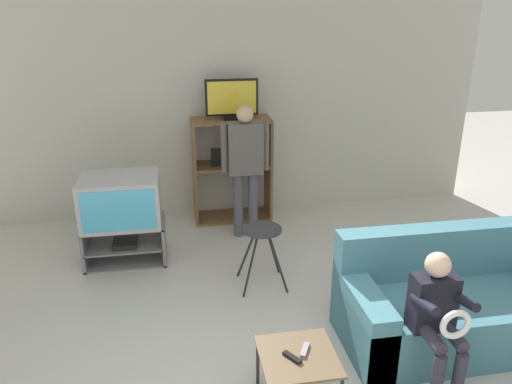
# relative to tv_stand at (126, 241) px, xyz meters

# --- Properties ---
(wall_back) EXTENTS (6.40, 0.06, 2.60)m
(wall_back) POSITION_rel_tv_stand_xyz_m (1.21, 1.17, 1.09)
(wall_back) COLOR beige
(wall_back) RESTS_ON ground_plane
(tv_stand) EXTENTS (0.82, 0.54, 0.42)m
(tv_stand) POSITION_rel_tv_stand_xyz_m (0.00, 0.00, 0.00)
(tv_stand) COLOR slate
(tv_stand) RESTS_ON ground_plane
(television_main) EXTENTS (0.78, 0.59, 0.50)m
(television_main) POSITION_rel_tv_stand_xyz_m (-0.01, -0.00, 0.46)
(television_main) COLOR #B2B2B7
(television_main) RESTS_ON tv_stand
(media_shelf) EXTENTS (0.94, 0.43, 1.26)m
(media_shelf) POSITION_rel_tv_stand_xyz_m (1.24, 0.89, 0.43)
(media_shelf) COLOR brown
(media_shelf) RESTS_ON ground_plane
(television_flat) EXTENTS (0.61, 0.20, 0.46)m
(television_flat) POSITION_rel_tv_stand_xyz_m (1.25, 0.88, 1.27)
(television_flat) COLOR black
(television_flat) RESTS_ON media_shelf
(folding_stool) EXTENTS (0.44, 0.41, 0.59)m
(folding_stool) POSITION_rel_tv_stand_xyz_m (1.31, -0.73, 0.28)
(folding_stool) COLOR black
(folding_stool) RESTS_ON ground_plane
(snack_table) EXTENTS (0.50, 0.50, 0.39)m
(snack_table) POSITION_rel_tv_stand_xyz_m (1.26, -2.27, 0.14)
(snack_table) COLOR brown
(snack_table) RESTS_ON ground_plane
(remote_control_black) EXTENTS (0.11, 0.14, 0.02)m
(remote_control_black) POSITION_rel_tv_stand_xyz_m (1.22, -2.30, 0.19)
(remote_control_black) COLOR black
(remote_control_black) RESTS_ON snack_table
(remote_control_white) EXTENTS (0.10, 0.14, 0.02)m
(remote_control_white) POSITION_rel_tv_stand_xyz_m (1.32, -2.24, 0.19)
(remote_control_white) COLOR gray
(remote_control_white) RESTS_ON snack_table
(couch) EXTENTS (1.75, 0.84, 0.86)m
(couch) POSITION_rel_tv_stand_xyz_m (2.65, -1.78, 0.09)
(couch) COLOR teal
(couch) RESTS_ON ground_plane
(person_standing_adult) EXTENTS (0.53, 0.20, 1.51)m
(person_standing_adult) POSITION_rel_tv_stand_xyz_m (1.32, 0.37, 0.70)
(person_standing_adult) COLOR #4C4C56
(person_standing_adult) RESTS_ON ground_plane
(person_seated_child) EXTENTS (0.33, 0.43, 1.01)m
(person_seated_child) POSITION_rel_tv_stand_xyz_m (2.22, -2.27, 0.39)
(person_seated_child) COLOR #2D2D38
(person_seated_child) RESTS_ON ground_plane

